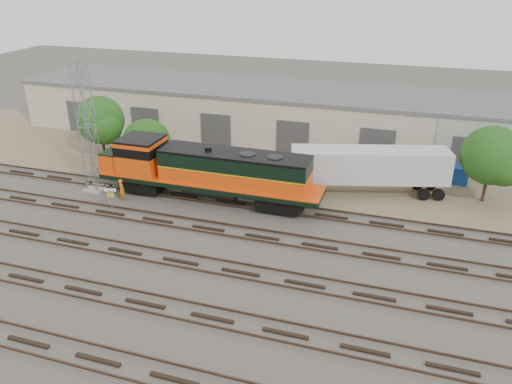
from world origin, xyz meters
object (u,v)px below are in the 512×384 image
(worker, at_px, (122,190))
(semi_trailer, at_px, (373,166))
(locomotive, at_px, (205,171))
(signal_tower, at_px, (87,129))

(worker, distance_m, semi_trailer, 20.02)
(worker, height_order, semi_trailer, semi_trailer)
(locomotive, height_order, semi_trailer, locomotive)
(semi_trailer, bearing_deg, signal_tower, -179.95)
(semi_trailer, bearing_deg, locomotive, -173.38)
(locomotive, height_order, signal_tower, signal_tower)
(locomotive, height_order, worker, locomotive)
(signal_tower, xyz_separation_m, worker, (3.20, -1.08, -4.35))
(signal_tower, bearing_deg, worker, -18.58)
(locomotive, xyz_separation_m, semi_trailer, (12.33, 5.06, -0.07))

